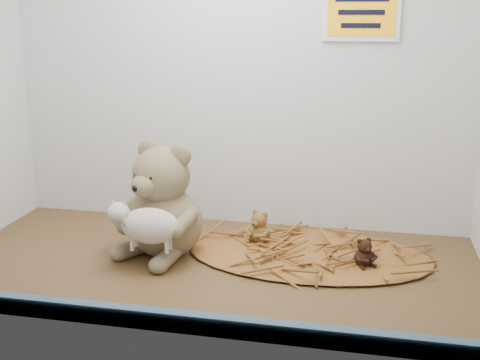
% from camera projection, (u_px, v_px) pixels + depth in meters
% --- Properties ---
extents(alcove_shell, '(1.20, 0.60, 0.90)m').
position_uv_depth(alcove_shell, '(219.00, 60.00, 1.32)').
color(alcove_shell, '#472C18').
rests_on(alcove_shell, ground).
extents(front_rail, '(1.19, 0.02, 0.04)m').
position_uv_depth(front_rail, '(171.00, 320.00, 1.08)').
color(front_rail, '#3E5977').
rests_on(front_rail, shelf_floor).
extents(straw_bed, '(0.57, 0.33, 0.01)m').
position_uv_depth(straw_bed, '(309.00, 254.00, 1.41)').
color(straw_bed, brown).
rests_on(straw_bed, shelf_floor).
extents(main_teddy, '(0.29, 0.30, 0.27)m').
position_uv_depth(main_teddy, '(164.00, 199.00, 1.39)').
color(main_teddy, '#806F4E').
rests_on(main_teddy, shelf_floor).
extents(toy_lamb, '(0.17, 0.11, 0.11)m').
position_uv_depth(toy_lamb, '(150.00, 226.00, 1.31)').
color(toy_lamb, silver).
rests_on(toy_lamb, main_teddy).
extents(mini_teddy_tan, '(0.09, 0.09, 0.08)m').
position_uv_depth(mini_teddy_tan, '(260.00, 226.00, 1.46)').
color(mini_teddy_tan, olive).
rests_on(mini_teddy_tan, straw_bed).
extents(mini_teddy_brown, '(0.07, 0.07, 0.06)m').
position_uv_depth(mini_teddy_brown, '(364.00, 251.00, 1.33)').
color(mini_teddy_brown, black).
rests_on(mini_teddy_brown, straw_bed).
extents(wall_sign, '(0.16, 0.01, 0.11)m').
position_uv_depth(wall_sign, '(361.00, 12.00, 1.42)').
color(wall_sign, '#FFAB0D').
rests_on(wall_sign, back_wall).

